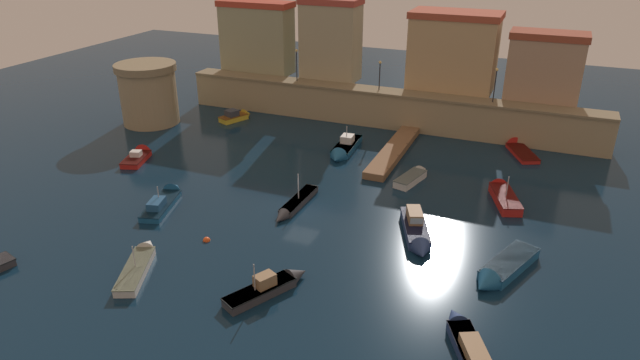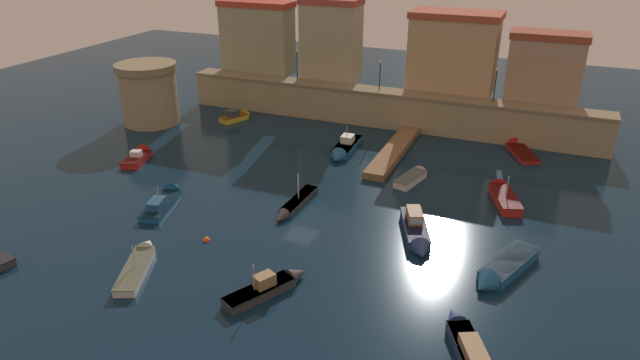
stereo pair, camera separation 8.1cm
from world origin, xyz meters
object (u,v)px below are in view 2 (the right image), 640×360
moored_boat_4 (293,205)px  moored_boat_7 (344,149)px  fortress_tower (149,93)px  moored_boat_10 (414,176)px  moored_boat_3 (416,232)px  quay_lamp_2 (496,80)px  moored_boat_2 (139,262)px  moored_boat_13 (271,285)px  moored_boat_11 (502,194)px  moored_boat_12 (469,348)px  moored_boat_0 (166,199)px  quay_lamp_1 (380,71)px  moored_boat_1 (501,271)px  moored_boat_6 (518,148)px  mooring_buoy_0 (206,240)px  quay_lamp_0 (297,60)px  moored_boat_9 (140,155)px  moored_boat_5 (238,116)px

moored_boat_4 → moored_boat_7: moored_boat_4 is taller
fortress_tower → moored_boat_10: bearing=-7.1°
moored_boat_3 → quay_lamp_2: bearing=153.4°
moored_boat_2 → moored_boat_13: bearing=-108.4°
quay_lamp_2 → moored_boat_11: 15.76m
moored_boat_12 → moored_boat_13: (-12.51, 1.03, -0.00)m
fortress_tower → moored_boat_12: bearing=-31.8°
moored_boat_3 → moored_boat_13: (-6.93, -10.03, -0.08)m
fortress_tower → moored_boat_0: 21.85m
quay_lamp_2 → moored_boat_0: 35.10m
quay_lamp_1 → moored_boat_1: quay_lamp_1 is taller
moored_boat_0 → moored_boat_2: moored_boat_2 is taller
moored_boat_6 → moored_boat_13: moored_boat_13 is taller
moored_boat_0 → moored_boat_4: moored_boat_4 is taller
moored_boat_4 → moored_boat_6: (15.81, 20.47, -0.03)m
moored_boat_1 → mooring_buoy_0: moored_boat_1 is taller
moored_boat_10 → mooring_buoy_0: size_ratio=9.27×
quay_lamp_0 → quay_lamp_2: size_ratio=1.04×
moored_boat_13 → fortress_tower: bearing=76.6°
moored_boat_4 → moored_boat_12: 19.87m
moored_boat_1 → quay_lamp_2: bearing=-149.2°
moored_boat_4 → moored_boat_9: 19.01m
quay_lamp_0 → moored_boat_11: size_ratio=0.58×
moored_boat_5 → moored_boat_6: bearing=-62.6°
moored_boat_9 → moored_boat_12: bearing=-132.0°
moored_boat_1 → moored_boat_5: moored_boat_5 is taller
quay_lamp_1 → moored_boat_13: quay_lamp_1 is taller
quay_lamp_2 → moored_boat_3: 24.36m
moored_boat_3 → moored_boat_5: moored_boat_3 is taller
quay_lamp_1 → moored_boat_0: (-10.42, -25.90, -5.95)m
moored_boat_7 → moored_boat_6: bearing=110.9°
quay_lamp_1 → moored_boat_7: (-0.54, -9.78, -5.87)m
moored_boat_0 → moored_boat_10: bearing=-71.2°
quay_lamp_2 → moored_boat_9: (-31.18, -18.89, -6.17)m
moored_boat_0 → moored_boat_6: (26.12, 23.61, -0.10)m
quay_lamp_2 → moored_boat_4: bearing=-118.9°
quay_lamp_1 → moored_boat_9: bearing=-134.8°
quay_lamp_0 → moored_boat_0: 26.64m
fortress_tower → moored_boat_10: 32.53m
moored_boat_3 → moored_boat_9: 29.39m
quay_lamp_0 → fortress_tower: bearing=-146.5°
quay_lamp_2 → moored_boat_9: quay_lamp_2 is taller
moored_boat_0 → moored_boat_6: moored_boat_0 is taller
moored_boat_5 → moored_boat_6: 31.64m
moored_boat_9 → moored_boat_12: size_ratio=0.71×
moored_boat_3 → moored_boat_13: moored_boat_13 is taller
moored_boat_7 → mooring_buoy_0: 20.34m
moored_boat_5 → moored_boat_7: size_ratio=0.62×
fortress_tower → moored_boat_4: (24.38, -13.27, -3.25)m
moored_boat_5 → moored_boat_11: bearing=-83.9°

